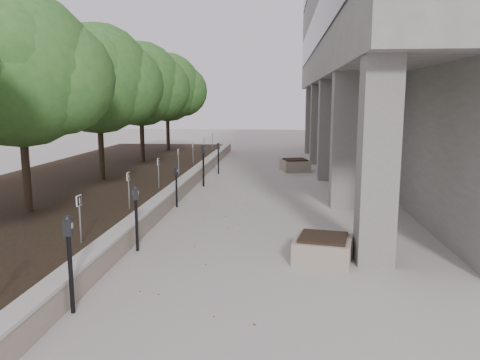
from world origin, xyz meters
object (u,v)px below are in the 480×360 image
(parking_meter_2, at_px, (136,219))
(parking_meter_3, at_px, (176,187))
(parking_meter_1, at_px, (70,265))
(planter_front, at_px, (323,248))
(crabapple_tree_2, at_px, (21,103))
(parking_meter_5, at_px, (218,158))
(crabapple_tree_5, at_px, (167,102))
(planter_back, at_px, (295,165))
(crabapple_tree_3, at_px, (99,102))
(parking_meter_4, at_px, (203,166))
(crabapple_tree_4, at_px, (141,102))

(parking_meter_2, bearing_deg, parking_meter_3, 78.93)
(parking_meter_1, distance_m, planter_front, 4.82)
(crabapple_tree_2, distance_m, parking_meter_5, 10.08)
(crabapple_tree_5, bearing_deg, parking_meter_2, -78.73)
(parking_meter_3, height_order, planter_front, parking_meter_3)
(planter_back, bearing_deg, crabapple_tree_2, -124.27)
(crabapple_tree_3, xyz_separation_m, crabapple_tree_5, (0.00, 10.00, 0.00))
(parking_meter_4, bearing_deg, crabapple_tree_5, 118.35)
(crabapple_tree_5, xyz_separation_m, parking_meter_4, (3.49, -8.99, -2.33))
(crabapple_tree_4, relative_size, parking_meter_1, 3.59)
(parking_meter_5, bearing_deg, crabapple_tree_5, 130.95)
(parking_meter_5, height_order, planter_back, parking_meter_5)
(crabapple_tree_2, relative_size, parking_meter_3, 4.36)
(parking_meter_1, xyz_separation_m, parking_meter_2, (0.08, 2.99, -0.06))
(crabapple_tree_4, xyz_separation_m, parking_meter_3, (3.25, -7.50, -2.50))
(parking_meter_2, height_order, parking_meter_4, parking_meter_4)
(crabapple_tree_3, bearing_deg, crabapple_tree_2, -90.00)
(crabapple_tree_3, relative_size, parking_meter_2, 3.87)
(crabapple_tree_2, bearing_deg, crabapple_tree_3, 90.00)
(crabapple_tree_2, height_order, parking_meter_2, crabapple_tree_2)
(parking_meter_1, bearing_deg, planter_back, 71.52)
(parking_meter_2, height_order, planter_front, parking_meter_2)
(crabapple_tree_2, bearing_deg, planter_front, -15.50)
(parking_meter_2, relative_size, parking_meter_4, 0.89)
(planter_front, bearing_deg, parking_meter_1, -145.79)
(parking_meter_1, distance_m, parking_meter_5, 13.77)
(crabapple_tree_4, xyz_separation_m, parking_meter_4, (3.49, -3.99, -2.33))
(parking_meter_1, bearing_deg, parking_meter_5, 83.98)
(parking_meter_5, distance_m, planter_front, 11.64)
(crabapple_tree_4, distance_m, crabapple_tree_5, 5.00)
(planter_back, bearing_deg, parking_meter_2, -107.10)
(crabapple_tree_5, height_order, parking_meter_4, crabapple_tree_5)
(parking_meter_3, xyz_separation_m, parking_meter_5, (0.40, 6.57, 0.06))
(planter_front, bearing_deg, parking_meter_2, 175.65)
(crabapple_tree_4, height_order, crabapple_tree_5, same)
(crabapple_tree_3, relative_size, crabapple_tree_4, 1.00)
(crabapple_tree_3, height_order, parking_meter_5, crabapple_tree_3)
(parking_meter_4, distance_m, parking_meter_5, 3.07)
(parking_meter_5, bearing_deg, planter_front, -62.82)
(planter_front, bearing_deg, planter_back, 90.89)
(parking_meter_2, bearing_deg, crabapple_tree_2, 140.75)
(parking_meter_3, bearing_deg, planter_back, 85.39)
(crabapple_tree_2, relative_size, crabapple_tree_3, 1.00)
(crabapple_tree_4, bearing_deg, planter_back, 2.48)
(parking_meter_2, distance_m, parking_meter_4, 7.71)
(parking_meter_1, relative_size, parking_meter_4, 0.96)
(crabapple_tree_3, height_order, crabapple_tree_5, same)
(parking_meter_2, height_order, planter_back, parking_meter_2)
(crabapple_tree_5, distance_m, planter_front, 18.69)
(crabapple_tree_4, bearing_deg, parking_meter_5, -14.27)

